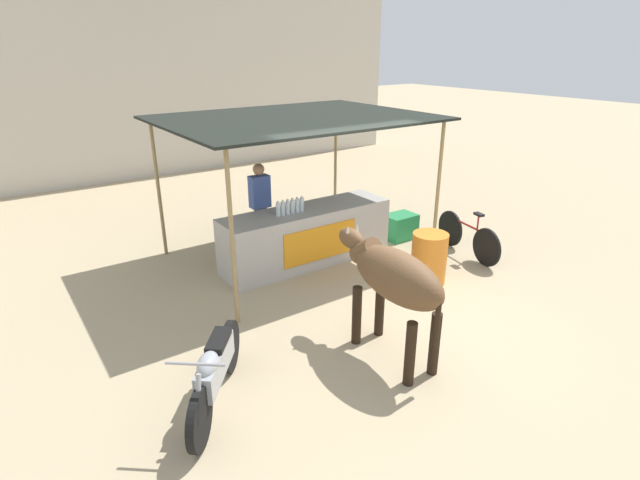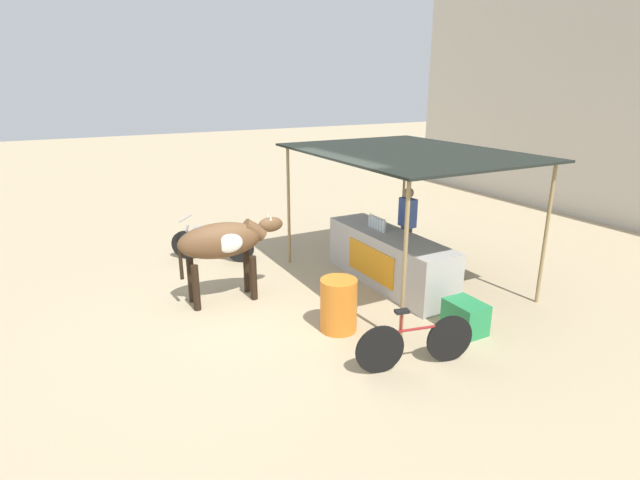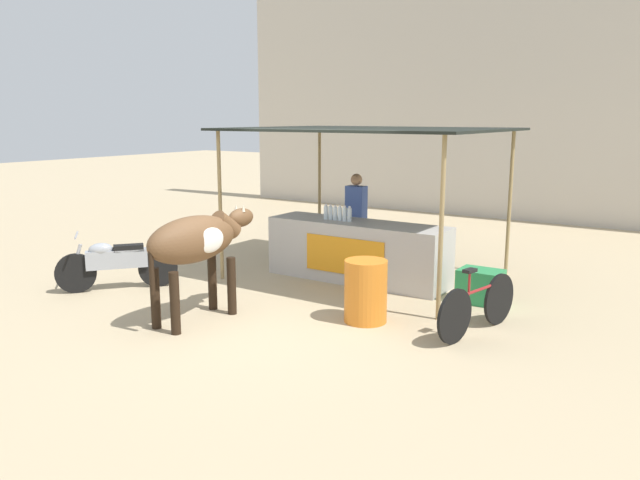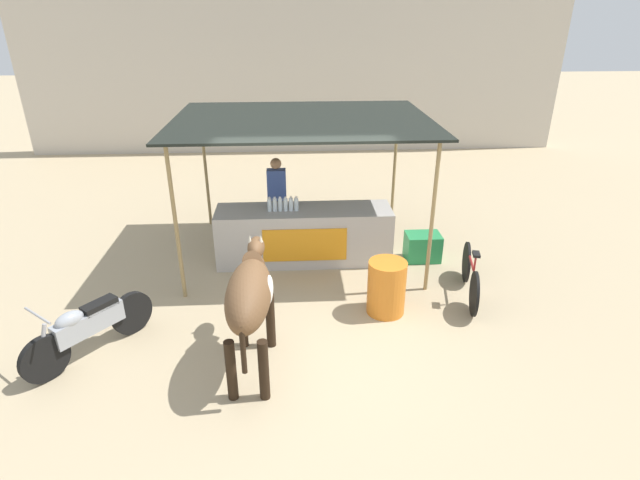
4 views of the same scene
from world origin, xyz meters
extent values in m
plane|color=tan|center=(0.00, 0.00, 0.00)|extent=(60.00, 60.00, 0.00)
cube|color=#B2ADA8|center=(0.00, 2.20, 0.48)|extent=(3.00, 0.80, 0.96)
cube|color=orange|center=(0.00, 1.79, 0.48)|extent=(1.40, 0.02, 0.58)
cube|color=black|center=(0.00, 2.50, 2.42)|extent=(4.20, 3.20, 0.04)
cylinder|color=#997F51|center=(-1.89, 1.06, 1.21)|extent=(0.06, 0.06, 2.42)
cylinder|color=#997F51|center=(1.89, 1.06, 1.21)|extent=(0.06, 0.06, 2.42)
cylinder|color=#997F51|center=(-1.89, 3.94, 1.21)|extent=(0.06, 0.06, 2.42)
cylinder|color=#997F51|center=(1.89, 3.94, 1.21)|extent=(0.06, 0.06, 2.42)
cylinder|color=silver|center=(-0.57, 2.15, 1.07)|extent=(0.07, 0.07, 0.22)
cylinder|color=white|center=(-0.57, 2.15, 1.19)|extent=(0.04, 0.04, 0.03)
cylinder|color=silver|center=(-0.48, 2.15, 1.07)|extent=(0.07, 0.07, 0.22)
cylinder|color=white|center=(-0.48, 2.15, 1.19)|extent=(0.04, 0.04, 0.03)
cylinder|color=silver|center=(-0.39, 2.15, 1.07)|extent=(0.07, 0.07, 0.22)
cylinder|color=white|center=(-0.39, 2.15, 1.19)|extent=(0.04, 0.04, 0.03)
cylinder|color=silver|center=(-0.30, 2.15, 1.07)|extent=(0.07, 0.07, 0.22)
cylinder|color=white|center=(-0.30, 2.15, 1.19)|extent=(0.04, 0.04, 0.03)
cylinder|color=silver|center=(-0.21, 2.15, 1.07)|extent=(0.07, 0.07, 0.22)
cylinder|color=white|center=(-0.21, 2.15, 1.19)|extent=(0.04, 0.04, 0.03)
cylinder|color=silver|center=(-0.12, 2.15, 1.07)|extent=(0.07, 0.07, 0.22)
cylinder|color=white|center=(-0.12, 2.15, 1.19)|extent=(0.04, 0.04, 0.03)
cylinder|color=#383842|center=(-0.47, 2.95, 0.44)|extent=(0.22, 0.22, 0.88)
cube|color=#3F59A5|center=(-0.47, 2.95, 1.16)|extent=(0.34, 0.20, 0.56)
sphere|color=#A87A56|center=(-0.47, 2.95, 1.55)|extent=(0.20, 0.20, 0.20)
cube|color=#268C4C|center=(2.09, 2.10, 0.24)|extent=(0.60, 0.44, 0.48)
cylinder|color=orange|center=(1.14, 0.46, 0.41)|extent=(0.55, 0.55, 0.81)
ellipsoid|color=brown|center=(-0.72, -0.74, 1.08)|extent=(0.58, 1.42, 0.60)
cylinder|color=black|center=(-0.88, -0.24, 0.39)|extent=(0.12, 0.12, 0.78)
cylinder|color=black|center=(-0.51, -0.26, 0.39)|extent=(0.12, 0.12, 0.78)
cylinder|color=black|center=(-0.92, -1.22, 0.39)|extent=(0.12, 0.12, 0.78)
cylinder|color=black|center=(-0.56, -1.24, 0.39)|extent=(0.12, 0.12, 0.78)
cylinder|color=brown|center=(-0.69, -0.15, 1.19)|extent=(0.26, 0.46, 0.41)
ellipsoid|color=brown|center=(-0.68, 0.15, 1.25)|extent=(0.24, 0.45, 0.26)
cone|color=beige|center=(-0.75, 0.14, 1.39)|extent=(0.05, 0.05, 0.10)
cone|color=beige|center=(-0.61, 0.13, 1.39)|extent=(0.05, 0.05, 0.10)
cylinder|color=black|center=(-0.75, -1.40, 0.81)|extent=(0.06, 0.06, 0.60)
ellipsoid|color=silver|center=(-0.49, -0.65, 1.08)|extent=(0.12, 0.44, 0.32)
cylinder|color=black|center=(-3.16, -0.77, 0.30)|extent=(0.44, 0.52, 0.60)
cylinder|color=black|center=(-2.41, 0.16, 0.30)|extent=(0.44, 0.52, 0.60)
cube|color=#999EA5|center=(-2.79, -0.30, 0.48)|extent=(0.71, 0.81, 0.28)
ellipsoid|color=#999EA5|center=(-2.92, -0.48, 0.64)|extent=(0.38, 0.41, 0.20)
cube|color=black|center=(-2.67, -0.16, 0.64)|extent=(0.42, 0.46, 0.10)
cylinder|color=#99999E|center=(-3.13, -0.73, 0.88)|extent=(0.45, 0.37, 0.03)
cylinder|color=#99999E|center=(-3.15, -0.76, 0.50)|extent=(0.17, 0.19, 0.49)
cylinder|color=black|center=(2.60, 1.31, 0.33)|extent=(0.18, 0.65, 0.66)
cylinder|color=black|center=(2.40, 0.33, 0.33)|extent=(0.18, 0.65, 0.66)
cylinder|color=maroon|center=(2.50, 0.82, 0.55)|extent=(0.21, 0.84, 0.04)
cylinder|color=maroon|center=(2.45, 0.61, 0.67)|extent=(0.03, 0.03, 0.28)
cube|color=black|center=(2.45, 0.61, 0.83)|extent=(0.14, 0.20, 0.04)
camera|label=1|loc=(-4.35, -4.41, 3.55)|focal=28.00mm
camera|label=2|loc=(6.99, -3.01, 3.60)|focal=28.00mm
camera|label=3|loc=(4.92, -6.31, 2.61)|focal=35.00mm
camera|label=4|loc=(-0.19, -5.70, 4.07)|focal=28.00mm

